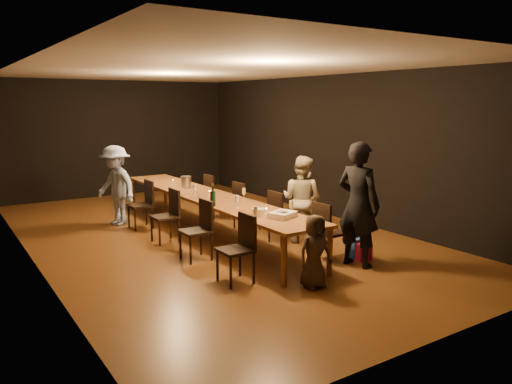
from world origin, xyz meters
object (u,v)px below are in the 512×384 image
table (208,198)px  chair_right_0 (330,232)px  chair_left_2 (165,216)px  champagne_bottle (213,195)px  ice_bucket (186,182)px  chair_left_3 (140,205)px  plate_stack (258,212)px  child (315,251)px  woman_birthday (358,204)px  chair_right_1 (284,217)px  chair_left_0 (235,249)px  man_blue (116,186)px  chair_left_1 (196,231)px  chair_right_3 (217,196)px  chair_right_2 (247,205)px  woman_tan (302,199)px

table → chair_right_0: chair_right_0 is taller
chair_left_2 → champagne_bottle: bearing=-153.5°
ice_bucket → chair_left_3: bearing=167.0°
chair_right_0 → champagne_bottle: size_ratio=2.49×
plate_stack → child: bearing=-86.2°
woman_birthday → table: bearing=6.3°
chair_right_0 → woman_birthday: size_ratio=0.50×
chair_right_0 → woman_birthday: 0.64m
chair_right_1 → chair_left_0: same height
man_blue → chair_left_3: bearing=10.5°
table → chair_left_1: size_ratio=6.45×
chair_left_1 → child: (0.78, -1.93, 0.03)m
chair_right_0 → chair_right_3: size_ratio=1.00×
chair_right_2 → plate_stack: bearing=-27.7°
chair_right_3 → champagne_bottle: bearing=-30.3°
chair_left_2 → ice_bucket: (0.89, 0.99, 0.40)m
child → chair_right_1: bearing=65.3°
chair_right_1 → child: 2.14m
chair_right_1 → woman_birthday: (0.19, -1.58, 0.47)m
chair_left_1 → chair_left_3: bearing=0.0°
woman_tan → champagne_bottle: size_ratio=4.07×
chair_right_3 → chair_left_0: (-1.70, -3.60, 0.00)m
chair_left_1 → woman_birthday: (1.89, -1.58, 0.47)m
chair_right_3 → plate_stack: size_ratio=4.71×
woman_birthday → man_blue: woman_birthday is taller
chair_left_3 → ice_bucket: bearing=-103.0°
chair_right_1 → chair_right_3: 2.40m
man_blue → plate_stack: 3.76m
child → chair_right_0: bearing=39.2°
chair_left_0 → child: child is taller
chair_left_2 → chair_left_3: (0.00, 1.20, 0.00)m
plate_stack → chair_left_3: bearing=102.6°
child → plate_stack: size_ratio=5.00×
champagne_bottle → ice_bucket: 1.97m
plate_stack → woman_tan: bearing=25.0°
chair_left_1 → chair_right_3: bearing=-35.3°
chair_right_1 → chair_left_3: size_ratio=1.00×
woman_birthday → child: size_ratio=1.90×
chair_right_3 → child: child is taller
man_blue → plate_stack: bearing=-4.4°
chair_right_1 → ice_bucket: ice_bucket is taller
chair_right_2 → woman_tan: size_ratio=0.61×
chair_left_1 → ice_bucket: ice_bucket is taller
chair_left_2 → man_blue: bearing=9.9°
woman_tan → champagne_bottle: woman_tan is taller
woman_tan → ice_bucket: size_ratio=6.65×
table → chair_left_0: size_ratio=6.45×
table → chair_right_2: bearing=0.0°
child → plate_stack: bearing=94.7°
chair_right_0 → chair_left_0: (-1.70, 0.00, 0.00)m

